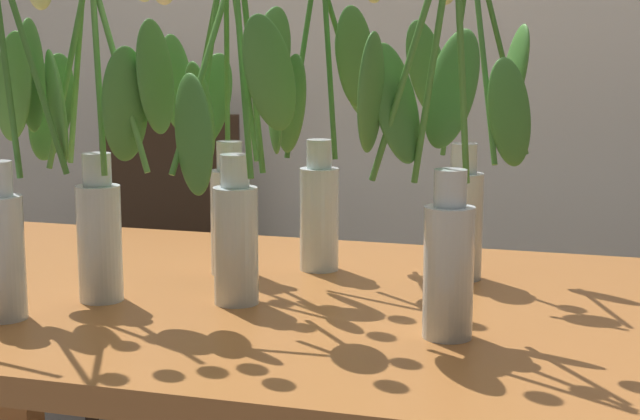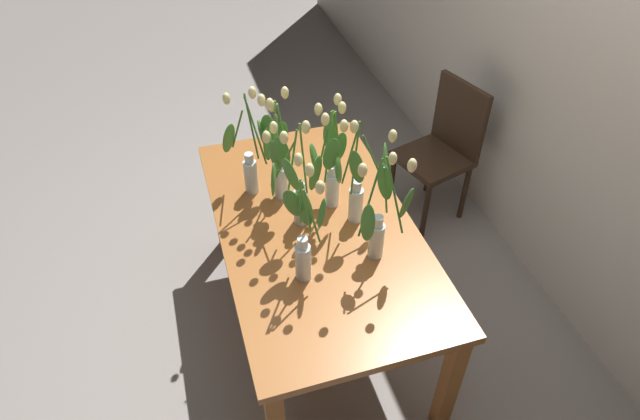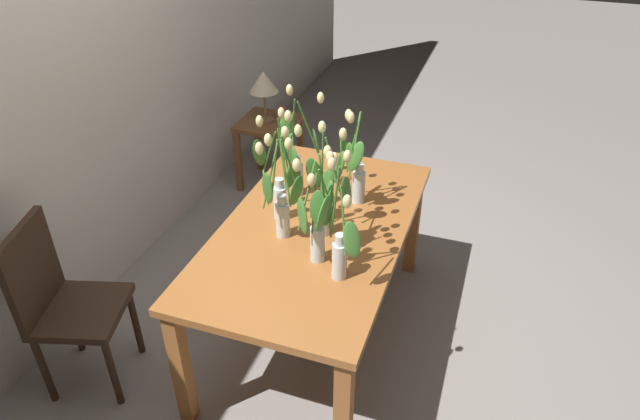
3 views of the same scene
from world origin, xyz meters
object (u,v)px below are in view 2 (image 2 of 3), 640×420
object	(u,v)px
tulip_vase_6	(279,159)
tulip_vase_3	(305,236)
tulip_vase_0	(358,185)
tulip_vase_4	(297,190)
tulip_vase_5	(331,165)
tulip_vase_1	(251,157)
dining_table	(316,238)
dining_chair	(443,145)
tulip_vase_2	(381,221)

from	to	relation	value
tulip_vase_6	tulip_vase_3	bearing A→B (deg)	-2.07
tulip_vase_0	tulip_vase_4	size ratio (longest dim) A/B	1.00
tulip_vase_0	tulip_vase_4	world-z (taller)	tulip_vase_0
tulip_vase_5	tulip_vase_1	bearing A→B (deg)	-121.49
tulip_vase_1	tulip_vase_0	bearing A→B (deg)	48.50
dining_table	tulip_vase_6	xyz separation A→B (m)	(-0.25, -0.11, 0.32)
dining_table	tulip_vase_1	world-z (taller)	tulip_vase_1
tulip_vase_4	dining_chair	size ratio (longest dim) A/B	0.63
dining_table	tulip_vase_4	size ratio (longest dim) A/B	2.75
tulip_vase_3	dining_table	bearing A→B (deg)	154.88
tulip_vase_0	tulip_vase_5	xyz separation A→B (m)	(-0.16, -0.08, 0.02)
tulip_vase_0	dining_chair	world-z (taller)	tulip_vase_0
tulip_vase_4	tulip_vase_5	world-z (taller)	tulip_vase_4
tulip_vase_2	tulip_vase_3	size ratio (longest dim) A/B	1.04
tulip_vase_4	dining_chair	bearing A→B (deg)	120.26
tulip_vase_0	dining_chair	distance (m)	1.20
tulip_vase_5	dining_chair	xyz separation A→B (m)	(-0.55, 0.93, -0.45)
tulip_vase_1	tulip_vase_4	world-z (taller)	tulip_vase_1
tulip_vase_0	tulip_vase_5	size ratio (longest dim) A/B	1.02
tulip_vase_4	tulip_vase_0	bearing A→B (deg)	78.25
tulip_vase_0	tulip_vase_3	bearing A→B (deg)	-52.63
dining_table	tulip_vase_3	xyz separation A→B (m)	(0.27, -0.13, 0.30)
tulip_vase_4	tulip_vase_6	xyz separation A→B (m)	(-0.22, -0.03, 0.02)
tulip_vase_6	tulip_vase_5	bearing A→B (deg)	62.10
tulip_vase_1	tulip_vase_5	size ratio (longest dim) A/B	1.03
tulip_vase_0	tulip_vase_5	bearing A→B (deg)	-154.52
tulip_vase_0	tulip_vase_6	size ratio (longest dim) A/B	1.01
tulip_vase_2	tulip_vase_5	distance (m)	0.42
tulip_vase_4	tulip_vase_5	size ratio (longest dim) A/B	1.02
tulip_vase_1	tulip_vase_3	bearing A→B (deg)	9.15
tulip_vase_1	tulip_vase_3	distance (m)	0.62
dining_table	tulip_vase_4	world-z (taller)	tulip_vase_4
tulip_vase_1	tulip_vase_6	distance (m)	0.15
dining_table	tulip_vase_4	distance (m)	0.31
tulip_vase_0	tulip_vase_1	xyz separation A→B (m)	(-0.37, -0.42, -0.01)
tulip_vase_3	tulip_vase_6	size ratio (longest dim) A/B	0.97
tulip_vase_1	tulip_vase_2	distance (m)	0.75
tulip_vase_1	tulip_vase_4	distance (m)	0.34
tulip_vase_2	dining_chair	bearing A→B (deg)	138.72
tulip_vase_3	tulip_vase_0	bearing A→B (deg)	127.37
tulip_vase_3	dining_chair	bearing A→B (deg)	129.15
tulip_vase_1	dining_chair	size ratio (longest dim) A/B	0.63
tulip_vase_4	tulip_vase_6	size ratio (longest dim) A/B	1.00
dining_table	tulip_vase_4	xyz separation A→B (m)	(-0.03, -0.08, 0.30)
tulip_vase_0	dining_chair	xyz separation A→B (m)	(-0.71, 0.86, -0.43)
dining_table	tulip_vase_3	size ratio (longest dim) A/B	2.83
tulip_vase_1	tulip_vase_4	xyz separation A→B (m)	(0.31, 0.15, 0.00)
tulip_vase_2	tulip_vase_3	bearing A→B (deg)	-91.61
tulip_vase_2	tulip_vase_4	xyz separation A→B (m)	(-0.31, -0.28, -0.01)
tulip_vase_0	tulip_vase_6	xyz separation A→B (m)	(-0.28, -0.30, 0.01)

